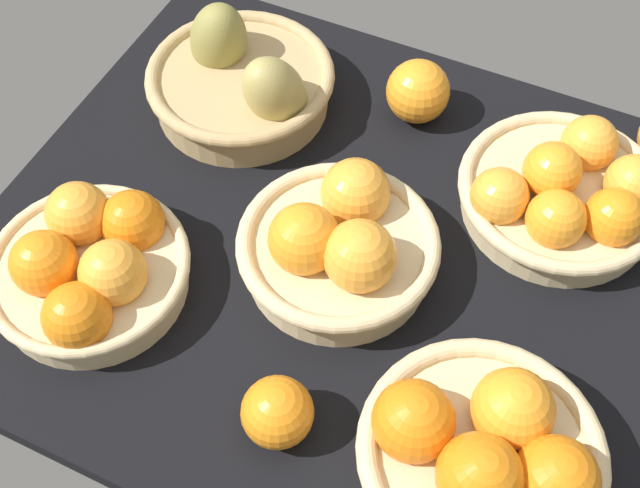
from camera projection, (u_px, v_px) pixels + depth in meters
market_tray at (342, 253)px, 100.04cm from camera, size 84.00×72.00×3.00cm
basket_near_right_pears at (243, 81)px, 108.83cm from camera, size 24.93×24.93×14.40cm
basket_center at (339, 244)px, 93.44cm from camera, size 23.24×23.24×11.56cm
basket_far_right at (90, 266)px, 92.33cm from camera, size 23.13×23.13×9.91cm
basket_far_left at (483, 454)px, 78.88cm from camera, size 24.17×24.17×12.01cm
basket_near_left at (565, 193)px, 98.39cm from camera, size 24.88×24.88×10.46cm
loose_orange_front_gap at (416, 91)px, 107.87cm from camera, size 8.39×8.39×8.39cm
loose_orange_back_gap at (277, 412)px, 82.60cm from camera, size 7.45×7.45×7.45cm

